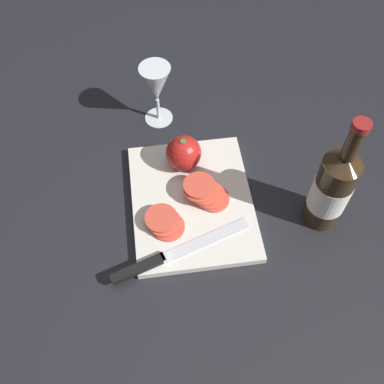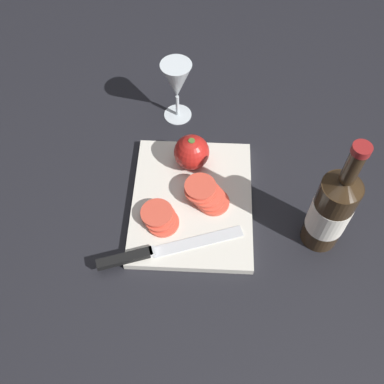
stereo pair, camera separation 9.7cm
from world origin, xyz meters
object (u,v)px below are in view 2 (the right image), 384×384
Objects in this scene: wine_glass at (177,83)px; knife at (143,254)px; tomato_slice_stack_far at (206,194)px; tomato_slice_stack_near at (160,218)px; whole_tomato at (192,152)px; wine_bottle at (331,210)px.

knife is at bearing -6.23° from wine_glass.
knife is 2.87× the size of tomato_slice_stack_far.
tomato_slice_stack_near is at bearing 53.79° from knife.
knife is (0.41, -0.04, -0.09)m from wine_glass.
tomato_slice_stack_near is (0.16, -0.06, -0.03)m from whole_tomato.
wine_glass is 2.00× the size of whole_tomato.
wine_bottle is at bearing 73.28° from tomato_slice_stack_far.
tomato_slice_stack_near is at bearing -21.11° from whole_tomato.
wine_glass reaches higher than whole_tomato.
knife is 0.19m from tomato_slice_stack_far.
wine_bottle is 2.90× the size of tomato_slice_stack_far.
wine_bottle is 0.47m from wine_glass.
wine_glass is at bearing -165.43° from whole_tomato.
tomato_slice_stack_near reaches higher than knife.
wine_glass is 0.18m from whole_tomato.
wine_glass is at bearing -163.31° from tomato_slice_stack_far.
tomato_slice_stack_near is 0.11m from tomato_slice_stack_far.
tomato_slice_stack_near is at bearing -3.03° from wine_glass.
knife is 3.54× the size of tomato_slice_stack_near.
wine_glass is 0.33m from tomato_slice_stack_near.
tomato_slice_stack_far reaches higher than tomato_slice_stack_near.
knife is (0.24, -0.09, -0.03)m from whole_tomato.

